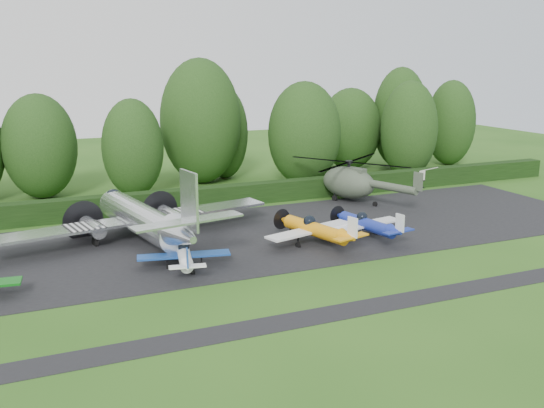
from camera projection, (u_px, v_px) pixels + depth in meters
name	position (u px, v px, depth m)	size (l,w,h in m)	color
ground	(262.00, 283.00, 38.91)	(160.00, 160.00, 0.00)	#265116
apron	(214.00, 241.00, 47.85)	(70.00, 18.00, 0.01)	black
taxiway_verge	(302.00, 319.00, 33.55)	(70.00, 2.00, 0.00)	black
hedgerow	(178.00, 210.00, 57.68)	(90.00, 1.60, 2.00)	black
transport_plane	(142.00, 219.00, 46.67)	(22.72, 17.42, 7.28)	silver
light_plane_white	(184.00, 255.00, 41.34)	(6.35, 6.68, 2.44)	white
light_plane_orange	(315.00, 229.00, 46.60)	(7.98, 8.39, 3.07)	orange
light_plane_blue	(367.00, 224.00, 48.44)	(7.31, 7.68, 2.81)	navy
helicopter	(349.00, 180.00, 60.83)	(12.80, 14.99, 4.12)	#3E4737
sign_board	(429.00, 175.00, 67.87)	(3.62, 0.14, 2.03)	#3F3326
tree_0	(350.00, 129.00, 78.03)	(7.88, 7.88, 10.49)	black
tree_1	(400.00, 118.00, 78.95)	(7.10, 7.10, 13.08)	black
tree_3	(201.00, 122.00, 68.82)	(9.18, 9.18, 14.21)	black
tree_6	(133.00, 148.00, 62.56)	(6.33, 6.33, 10.17)	black
tree_7	(304.00, 134.00, 68.11)	(8.24, 8.24, 11.69)	black
tree_8	(40.00, 147.00, 61.61)	(7.43, 7.43, 10.72)	black
tree_9	(224.00, 133.00, 71.94)	(5.74, 5.74, 10.96)	black
tree_10	(451.00, 123.00, 81.13)	(6.47, 6.47, 11.36)	black
tree_12	(409.00, 130.00, 72.50)	(6.78, 6.78, 11.58)	black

